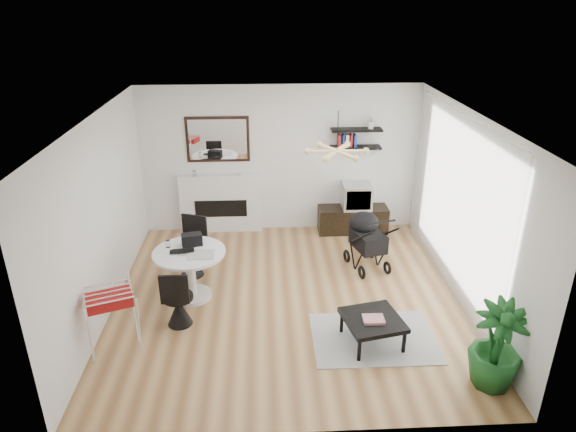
{
  "coord_description": "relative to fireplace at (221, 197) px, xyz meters",
  "views": [
    {
      "loc": [
        -0.31,
        -6.41,
        4.15
      ],
      "look_at": [
        0.04,
        0.4,
        1.16
      ],
      "focal_mm": 32.0,
      "sensor_mm": 36.0,
      "label": 1
    }
  ],
  "objects": [
    {
      "name": "drinking_glass",
      "position": [
        -0.6,
        -2.16,
        0.13
      ],
      "size": [
        0.06,
        0.06,
        0.11
      ],
      "primitive_type": "cylinder",
      "color": "white",
      "rests_on": "dining_table"
    },
    {
      "name": "tv_console",
      "position": [
        2.44,
        -0.16,
        -0.45
      ],
      "size": [
        1.28,
        0.45,
        0.48
      ],
      "primitive_type": "cube",
      "color": "black",
      "rests_on": "floor"
    },
    {
      "name": "pendant_lamp",
      "position": [
        1.8,
        -2.12,
        1.46
      ],
      "size": [
        0.9,
        0.9,
        0.1
      ],
      "primitive_type": null,
      "color": "#D6B770",
      "rests_on": "ceiling"
    },
    {
      "name": "wall_left",
      "position": [
        -1.4,
        -2.42,
        0.66
      ],
      "size": [
        0.0,
        5.0,
        5.0
      ],
      "primitive_type": "plane",
      "rotation": [
        1.57,
        0.0,
        1.57
      ],
      "color": "white",
      "rests_on": "floor"
    },
    {
      "name": "crt_tv",
      "position": [
        2.49,
        -0.16,
        0.02
      ],
      "size": [
        0.52,
        0.46,
        0.46
      ],
      "color": "silver",
      "rests_on": "tv_console"
    },
    {
      "name": "chair_far",
      "position": [
        -0.37,
        -1.63,
        -0.38
      ],
      "size": [
        0.49,
        0.51,
        0.95
      ],
      "rotation": [
        0.0,
        0.0,
        -0.32
      ],
      "color": "black",
      "rests_on": "floor"
    },
    {
      "name": "ceiling",
      "position": [
        1.1,
        -2.42,
        2.01
      ],
      "size": [
        5.0,
        5.0,
        0.0
      ],
      "primitive_type": "plane",
      "color": "white",
      "rests_on": "wall_back"
    },
    {
      "name": "fireplace",
      "position": [
        0.0,
        0.0,
        0.0
      ],
      "size": [
        1.5,
        0.17,
        2.16
      ],
      "color": "white",
      "rests_on": "floor"
    },
    {
      "name": "rug",
      "position": [
        2.18,
        -3.41,
        -0.68
      ],
      "size": [
        1.59,
        1.15,
        0.01
      ],
      "primitive_type": "cube",
      "color": "#9F9F9F",
      "rests_on": "floor"
    },
    {
      "name": "dining_table",
      "position": [
        -0.29,
        -2.3,
        -0.18
      ],
      "size": [
        1.04,
        1.04,
        0.76
      ],
      "color": "white",
      "rests_on": "floor"
    },
    {
      "name": "shelf_upper",
      "position": [
        2.44,
        -0.05,
        1.23
      ],
      "size": [
        0.9,
        0.25,
        0.04
      ],
      "primitive_type": "cube",
      "color": "black",
      "rests_on": "wall_back"
    },
    {
      "name": "floor",
      "position": [
        1.1,
        -2.42,
        -0.69
      ],
      "size": [
        5.0,
        5.0,
        0.0
      ],
      "primitive_type": "plane",
      "color": "#8D5F36",
      "rests_on": "ground"
    },
    {
      "name": "sheer_curtain",
      "position": [
        3.5,
        -2.22,
        0.66
      ],
      "size": [
        0.04,
        3.6,
        2.6
      ],
      "primitive_type": "cube",
      "color": "white",
      "rests_on": "wall_right"
    },
    {
      "name": "potted_plant",
      "position": [
        3.35,
        -4.32,
        -0.15
      ],
      "size": [
        0.72,
        0.72,
        1.06
      ],
      "primitive_type": "imported",
      "rotation": [
        0.0,
        0.0,
        -0.23
      ],
      "color": "#16501C",
      "rests_on": "floor"
    },
    {
      "name": "newspaper",
      "position": [
        -0.11,
        -2.42,
        0.08
      ],
      "size": [
        0.38,
        0.32,
        0.01
      ],
      "primitive_type": "cube",
      "rotation": [
        0.0,
        0.0,
        0.04
      ],
      "color": "silver",
      "rests_on": "dining_table"
    },
    {
      "name": "black_bag",
      "position": [
        -0.26,
        -2.1,
        0.16
      ],
      "size": [
        0.32,
        0.24,
        0.17
      ],
      "primitive_type": "cube",
      "rotation": [
        0.0,
        0.0,
        0.23
      ],
      "color": "black",
      "rests_on": "dining_table"
    },
    {
      "name": "wall_back",
      "position": [
        1.1,
        0.08,
        0.66
      ],
      "size": [
        5.0,
        0.0,
        5.0
      ],
      "primitive_type": "plane",
      "rotation": [
        1.57,
        0.0,
        0.0
      ],
      "color": "white",
      "rests_on": "floor"
    },
    {
      "name": "wall_right",
      "position": [
        3.6,
        -2.42,
        0.66
      ],
      "size": [
        0.0,
        5.0,
        5.0
      ],
      "primitive_type": "plane",
      "rotation": [
        1.57,
        0.0,
        -1.57
      ],
      "color": "white",
      "rests_on": "floor"
    },
    {
      "name": "laptop",
      "position": [
        -0.38,
        -2.37,
        0.09
      ],
      "size": [
        0.37,
        0.27,
        0.03
      ],
      "primitive_type": "imported",
      "rotation": [
        0.0,
        0.0,
        0.14
      ],
      "color": "black",
      "rests_on": "dining_table"
    },
    {
      "name": "coffee_table",
      "position": [
        2.14,
        -3.49,
        -0.36
      ],
      "size": [
        0.83,
        0.83,
        0.36
      ],
      "rotation": [
        0.0,
        0.0,
        0.22
      ],
      "color": "black",
      "rests_on": "rug"
    },
    {
      "name": "chair_near",
      "position": [
        -0.38,
        -2.98,
        -0.41
      ],
      "size": [
        0.41,
        0.41,
        0.86
      ],
      "rotation": [
        0.0,
        0.0,
        3.13
      ],
      "color": "black",
      "rests_on": "floor"
    },
    {
      "name": "stroller",
      "position": [
        2.44,
        -1.48,
        -0.26
      ],
      "size": [
        0.69,
        0.9,
        1.0
      ],
      "rotation": [
        0.0,
        0.0,
        0.27
      ],
      "color": "black",
      "rests_on": "floor"
    },
    {
      "name": "drying_rack",
      "position": [
        -1.08,
        -3.54,
        -0.21
      ],
      "size": [
        0.76,
        0.74,
        0.9
      ],
      "rotation": [
        0.0,
        0.0,
        0.37
      ],
      "color": "white",
      "rests_on": "floor"
    },
    {
      "name": "shelf_lower",
      "position": [
        2.44,
        -0.05,
        0.91
      ],
      "size": [
        0.9,
        0.25,
        0.04
      ],
      "primitive_type": "cube",
      "color": "black",
      "rests_on": "wall_back"
    },
    {
      "name": "magazines",
      "position": [
        2.13,
        -3.55,
        -0.3
      ],
      "size": [
        0.27,
        0.21,
        0.04
      ],
      "primitive_type": "cube",
      "rotation": [
        0.0,
        0.0,
        -0.02
      ],
      "color": "#C43141",
      "rests_on": "coffee_table"
    }
  ]
}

